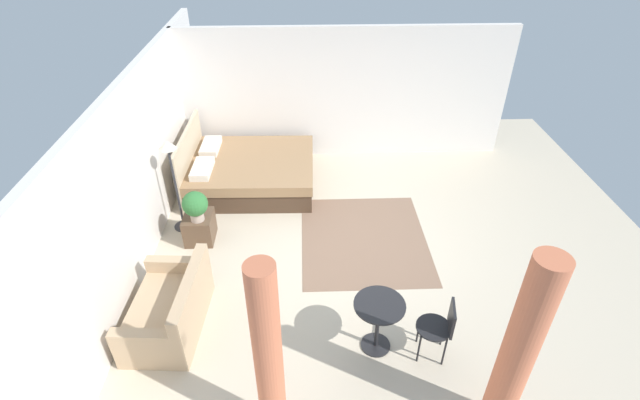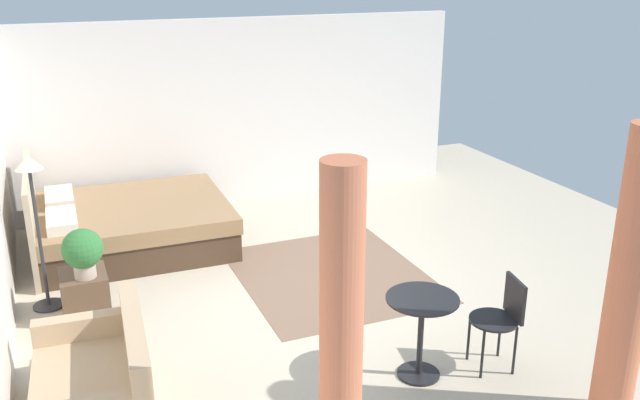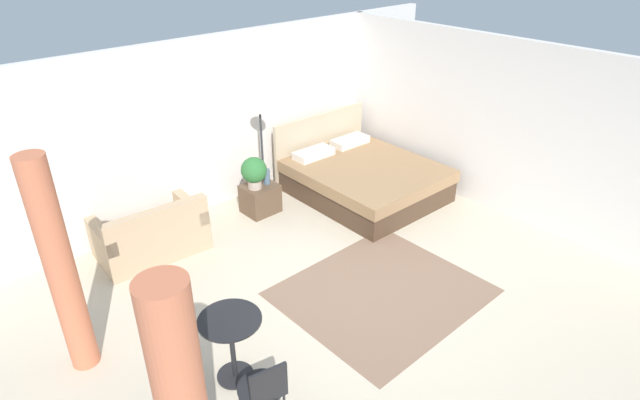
% 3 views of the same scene
% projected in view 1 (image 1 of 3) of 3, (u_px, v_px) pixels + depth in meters
% --- Properties ---
extents(ground_plane, '(9.22, 9.40, 0.02)m').
position_uv_depth(ground_plane, '(358.00, 249.00, 7.23)').
color(ground_plane, beige).
extents(wall_back, '(9.22, 0.12, 2.59)m').
position_uv_depth(wall_back, '(131.00, 182.00, 6.40)').
color(wall_back, silver).
rests_on(wall_back, ground).
extents(wall_right, '(0.12, 6.40, 2.59)m').
position_uv_depth(wall_right, '(344.00, 94.00, 9.06)').
color(wall_right, silver).
rests_on(wall_right, ground).
extents(area_rug, '(2.27, 1.97, 0.01)m').
position_uv_depth(area_rug, '(364.00, 239.00, 7.41)').
color(area_rug, '#7F604C').
rests_on(area_rug, ground).
extents(bed, '(1.98, 2.30, 1.10)m').
position_uv_depth(bed, '(249.00, 171.00, 8.59)').
color(bed, '#473323').
rests_on(bed, ground).
extents(couch, '(1.42, 0.93, 0.80)m').
position_uv_depth(couch, '(171.00, 310.00, 5.82)').
color(couch, tan).
rests_on(couch, ground).
extents(nightstand, '(0.51, 0.44, 0.45)m').
position_uv_depth(nightstand, '(200.00, 227.00, 7.30)').
color(nightstand, brown).
rests_on(nightstand, ground).
extents(potted_plant, '(0.39, 0.39, 0.49)m').
position_uv_depth(potted_plant, '(195.00, 205.00, 6.93)').
color(potted_plant, tan).
rests_on(potted_plant, nightstand).
extents(vase, '(0.11, 0.11, 0.23)m').
position_uv_depth(vase, '(199.00, 205.00, 7.20)').
color(vase, slate).
rests_on(vase, nightstand).
extents(floor_lamp, '(0.31, 0.31, 1.58)m').
position_uv_depth(floor_lamp, '(171.00, 165.00, 7.02)').
color(floor_lamp, '#2D2D33').
rests_on(floor_lamp, ground).
extents(balcony_table, '(0.60, 0.60, 0.73)m').
position_uv_depth(balcony_table, '(378.00, 318.00, 5.43)').
color(balcony_table, black).
rests_on(balcony_table, ground).
extents(cafe_chair_near_window, '(0.49, 0.49, 0.82)m').
position_uv_depth(cafe_chair_near_window, '(441.00, 325.00, 5.33)').
color(cafe_chair_near_window, black).
rests_on(cafe_chair_near_window, ground).
extents(curtain_left, '(0.31, 0.31, 2.30)m').
position_uv_depth(curtain_left, '(518.00, 352.00, 4.26)').
color(curtain_left, '#D1704C').
rests_on(curtain_left, ground).
extents(curtain_right, '(0.27, 0.27, 2.30)m').
position_uv_depth(curtain_right, '(268.00, 360.00, 4.19)').
color(curtain_right, '#D1704C').
rests_on(curtain_right, ground).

